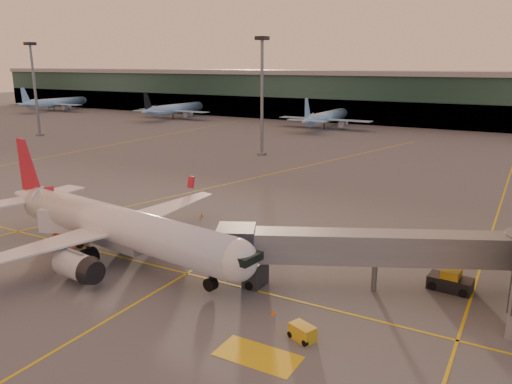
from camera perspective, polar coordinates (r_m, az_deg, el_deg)
The scene contains 13 objects.
ground at distance 49.73m, azimuth -16.12°, elevation -9.83°, with size 600.00×600.00×0.00m, color #4C4F54.
taxi_markings at distance 88.14m, azimuth 1.18°, elevation 1.37°, with size 100.12×173.00×0.01m.
terminal at distance 176.51m, azimuth 18.76°, elevation 10.09°, with size 400.00×20.00×17.60m.
mast_west_far at distance 154.54m, azimuth -24.02°, elevation 11.37°, with size 2.40×2.40×25.60m.
mast_west_near at distance 110.91m, azimuth 0.69°, elevation 11.83°, with size 2.40×2.40×25.60m.
distant_aircraft_row at distance 152.19m, azimuth 20.77°, elevation 6.00°, with size 350.00×34.00×13.00m.
main_airplane at distance 53.86m, azimuth -16.03°, elevation -3.74°, with size 37.47×33.89×11.31m.
jet_bridge at distance 46.15m, azimuth 15.35°, elevation -6.43°, with size 27.80×15.38×5.68m.
catering_truck at distance 60.46m, azimuth -20.80°, elevation -3.41°, with size 5.91×4.14×4.22m.
gpu_cart at distance 38.71m, azimuth 5.31°, elevation -15.70°, with size 2.30×1.85×1.17m.
pushback_tug at distance 49.23m, azimuth 21.32°, elevation -9.53°, with size 3.96×2.38×1.95m.
cone_nose at distance 42.04m, azimuth 1.98°, elevation -13.57°, with size 0.38×0.38×0.48m.
cone_wing_left at distance 67.65m, azimuth -6.23°, elevation -2.58°, with size 0.39×0.39×0.50m.
Camera 1 is at (33.15, -31.21, 20.00)m, focal length 35.00 mm.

